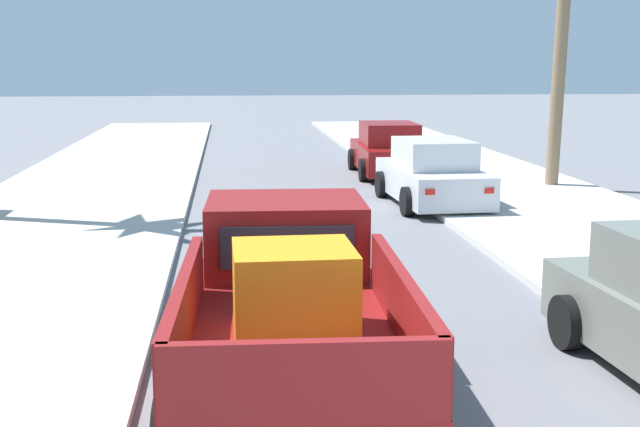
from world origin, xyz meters
The scene contains 7 objects.
sidewalk_left centered at (-5.21, 12.00, 0.06)m, with size 5.08×60.00×0.12m, color beige.
sidewalk_right centered at (5.21, 12.00, 0.06)m, with size 5.08×60.00×0.12m, color beige.
curb_left centered at (-4.06, 12.00, 0.05)m, with size 0.16×60.00×0.10m, color silver.
curb_right centered at (4.06, 12.00, 0.05)m, with size 0.16×60.00×0.10m, color silver.
pickup_truck centered at (-1.16, 5.01, 0.81)m, with size 2.35×5.28×1.80m.
car_left_near centered at (2.92, 21.50, 0.71)m, with size 2.11×4.30×1.54m.
car_right_near centered at (2.94, 16.18, 0.71)m, with size 2.14×4.31×1.54m.
Camera 1 is at (-1.71, -2.77, 3.30)m, focal length 47.41 mm.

